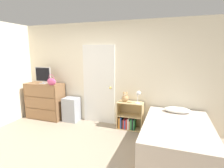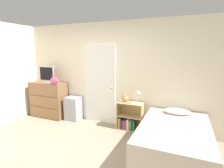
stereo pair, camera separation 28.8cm
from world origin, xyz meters
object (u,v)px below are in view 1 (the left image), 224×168
object	(u,v)px
dresser	(45,101)
handbag	(52,81)
bookshelf	(129,119)
desk_lamp	(138,94)
storage_bin	(71,109)
bed	(177,139)
teddy_bear	(125,97)
tv	(43,75)

from	to	relation	value
dresser	handbag	bearing A→B (deg)	-21.74
bookshelf	desk_lamp	distance (m)	0.67
handbag	bookshelf	bearing A→B (deg)	6.54
handbag	storage_bin	xyz separation A→B (m)	(0.43, 0.20, -0.77)
dresser	handbag	size ratio (longest dim) A/B	3.71
handbag	storage_bin	distance (m)	0.90
bookshelf	bed	world-z (taller)	bed
storage_bin	teddy_bear	bearing A→B (deg)	0.98
tv	dresser	bearing A→B (deg)	49.67
teddy_bear	handbag	bearing A→B (deg)	-173.12
storage_bin	bookshelf	bearing A→B (deg)	0.93
handbag	bookshelf	distance (m)	2.18
dresser	bed	bearing A→B (deg)	-11.01
dresser	tv	xyz separation A→B (m)	(-0.01, -0.01, 0.72)
bookshelf	desk_lamp	size ratio (longest dim) A/B	2.22
storage_bin	bed	size ratio (longest dim) A/B	0.35
desk_lamp	bed	xyz separation A→B (m)	(0.85, -0.71, -0.59)
bookshelf	bed	size ratio (longest dim) A/B	0.36
dresser	desk_lamp	distance (m)	2.61
storage_bin	teddy_bear	xyz separation A→B (m)	(1.47, 0.03, 0.45)
bookshelf	bed	xyz separation A→B (m)	(1.07, -0.75, 0.05)
teddy_bear	desk_lamp	world-z (taller)	desk_lamp
handbag	storage_bin	size ratio (longest dim) A/B	0.44
teddy_bear	bed	xyz separation A→B (m)	(1.17, -0.75, -0.48)
storage_bin	bed	world-z (taller)	bed
tv	handbag	distance (m)	0.42
dresser	desk_lamp	size ratio (longest dim) A/B	3.46
handbag	bed	world-z (taller)	handbag
dresser	storage_bin	size ratio (longest dim) A/B	1.64
handbag	desk_lamp	bearing A→B (deg)	4.81
dresser	teddy_bear	xyz separation A→B (m)	(2.26, 0.08, 0.27)
bookshelf	desk_lamp	bearing A→B (deg)	-11.14
bed	tv	bearing A→B (deg)	169.13
dresser	tv	world-z (taller)	tv
dresser	handbag	world-z (taller)	handbag
tv	teddy_bear	size ratio (longest dim) A/B	1.98
tv	teddy_bear	xyz separation A→B (m)	(2.27, 0.09, -0.45)
tv	handbag	size ratio (longest dim) A/B	1.71
handbag	desk_lamp	size ratio (longest dim) A/B	0.93
desk_lamp	bed	bearing A→B (deg)	-39.77
storage_bin	handbag	bearing A→B (deg)	-154.43
bed	desk_lamp	bearing A→B (deg)	140.23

